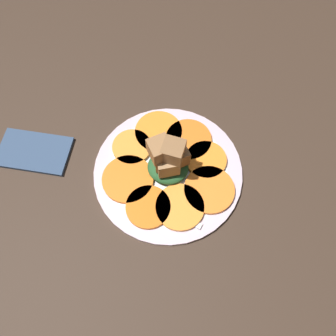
{
  "coord_description": "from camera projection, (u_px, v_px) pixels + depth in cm",
  "views": [
    {
      "loc": [
        4.19,
        -25.6,
        60.56
      ],
      "look_at": [
        0.0,
        0.0,
        4.1
      ],
      "focal_mm": 35.0,
      "sensor_mm": 36.0,
      "label": 1
    }
  ],
  "objects": [
    {
      "name": "carrot_slice_3",
      "position": [
        209.0,
        190.0,
        0.61
      ],
      "size": [
        9.47,
        9.47,
        0.8
      ],
      "primitive_type": "cylinder",
      "color": "orange",
      "rests_on": "plate"
    },
    {
      "name": "carrot_slice_6",
      "position": [
        159.0,
        132.0,
        0.66
      ],
      "size": [
        9.53,
        9.53,
        0.8
      ],
      "primitive_type": "cylinder",
      "color": "orange",
      "rests_on": "plate"
    },
    {
      "name": "napkin",
      "position": [
        34.0,
        151.0,
        0.66
      ],
      "size": [
        14.18,
        8.51,
        0.8
      ],
      "color": "#334766",
      "rests_on": "table_slab"
    },
    {
      "name": "fork",
      "position": [
        154.0,
        200.0,
        0.6
      ],
      "size": [
        18.26,
        8.33,
        0.4
      ],
      "rotation": [
        0.0,
        0.0,
        -0.36
      ],
      "color": "silver",
      "rests_on": "plate"
    },
    {
      "name": "carrot_slice_0",
      "position": [
        128.0,
        179.0,
        0.62
      ],
      "size": [
        9.76,
        9.76,
        0.8
      ],
      "primitive_type": "cylinder",
      "color": "orange",
      "rests_on": "plate"
    },
    {
      "name": "carrot_slice_5",
      "position": [
        188.0,
        140.0,
        0.65
      ],
      "size": [
        9.23,
        9.23,
        0.8
      ],
      "primitive_type": "cylinder",
      "color": "orange",
      "rests_on": "plate"
    },
    {
      "name": "carrot_slice_2",
      "position": [
        180.0,
        207.0,
        0.6
      ],
      "size": [
        8.91,
        8.91,
        0.8
      ],
      "primitive_type": "cylinder",
      "color": "orange",
      "rests_on": "plate"
    },
    {
      "name": "carrot_slice_4",
      "position": [
        206.0,
        160.0,
        0.64
      ],
      "size": [
        8.0,
        8.0,
        0.8
      ],
      "primitive_type": "cylinder",
      "color": "orange",
      "rests_on": "plate"
    },
    {
      "name": "table_slab",
      "position": [
        168.0,
        175.0,
        0.65
      ],
      "size": [
        120.0,
        120.0,
        2.0
      ],
      "primitive_type": "cube",
      "color": "#38281E",
      "rests_on": "ground"
    },
    {
      "name": "center_pile",
      "position": [
        168.0,
        160.0,
        0.59
      ],
      "size": [
        7.97,
        7.38,
        10.04
      ],
      "color": "#235128",
      "rests_on": "plate"
    },
    {
      "name": "plate",
      "position": [
        168.0,
        171.0,
        0.64
      ],
      "size": [
        28.72,
        28.72,
        1.05
      ],
      "color": "silver",
      "rests_on": "table_slab"
    },
    {
      "name": "carrot_slice_1",
      "position": [
        148.0,
        207.0,
        0.6
      ],
      "size": [
        8.23,
        8.23,
        0.8
      ],
      "primitive_type": "cylinder",
      "color": "orange",
      "rests_on": "plate"
    },
    {
      "name": "carrot_slice_7",
      "position": [
        132.0,
        147.0,
        0.65
      ],
      "size": [
        7.73,
        7.73,
        0.8
      ],
      "primitive_type": "cylinder",
      "color": "orange",
      "rests_on": "plate"
    }
  ]
}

